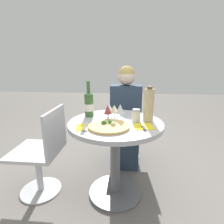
{
  "coord_description": "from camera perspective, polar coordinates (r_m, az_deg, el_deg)",
  "views": [
    {
      "loc": [
        0.1,
        -1.44,
        1.22
      ],
      "look_at": [
        -0.03,
        -0.05,
        0.84
      ],
      "focal_mm": 28.0,
      "sensor_mm": 36.0,
      "label": 1
    }
  ],
  "objects": [
    {
      "name": "sugar_shaker",
      "position": [
        1.51,
        7.87,
        -1.16
      ],
      "size": [
        0.07,
        0.07,
        0.11
      ],
      "color": "silver",
      "rests_on": "dining_table"
    },
    {
      "name": "tall_carafe",
      "position": [
        1.52,
        11.91,
        2.15
      ],
      "size": [
        0.09,
        0.09,
        0.31
      ],
      "color": "tan",
      "rests_on": "dining_table"
    },
    {
      "name": "chair_behind_diner",
      "position": [
        2.36,
        4.41,
        -4.57
      ],
      "size": [
        0.43,
        0.43,
        0.84
      ],
      "rotation": [
        0.0,
        0.0,
        3.14
      ],
      "color": "silver",
      "rests_on": "ground_plane"
    },
    {
      "name": "place_setting_left",
      "position": [
        1.4,
        -8.55,
        -4.9
      ],
      "size": [
        0.18,
        0.19,
        0.01
      ],
      "color": "yellow",
      "rests_on": "dining_table"
    },
    {
      "name": "wine_bottle",
      "position": [
        1.66,
        -7.54,
        2.63
      ],
      "size": [
        0.08,
        0.08,
        0.33
      ],
      "color": "#38602D",
      "rests_on": "dining_table"
    },
    {
      "name": "wine_glass_center",
      "position": [
        1.54,
        0.73,
        1.01
      ],
      "size": [
        0.08,
        0.08,
        0.14
      ],
      "color": "silver",
      "rests_on": "dining_table"
    },
    {
      "name": "chair_empty_side",
      "position": [
        1.8,
        -21.58,
        -12.39
      ],
      "size": [
        0.43,
        0.43,
        0.84
      ],
      "rotation": [
        0.0,
        0.0,
        1.57
      ],
      "color": "silver",
      "rests_on": "ground_plane"
    },
    {
      "name": "wine_glass_front_left",
      "position": [
        1.51,
        -1.42,
        0.75
      ],
      "size": [
        0.07,
        0.07,
        0.14
      ],
      "color": "silver",
      "rests_on": "dining_table"
    },
    {
      "name": "wine_glass_back_left",
      "position": [
        1.58,
        -1.11,
        1.88
      ],
      "size": [
        0.07,
        0.07,
        0.16
      ],
      "color": "silver",
      "rests_on": "dining_table"
    },
    {
      "name": "dining_table",
      "position": [
        1.59,
        1.13,
        -9.59
      ],
      "size": [
        0.82,
        0.82,
        0.74
      ],
      "color": "slate",
      "rests_on": "ground_plane"
    },
    {
      "name": "wine_glass_front_right",
      "position": [
        1.5,
        2.68,
        0.97
      ],
      "size": [
        0.07,
        0.07,
        0.15
      ],
      "color": "silver",
      "rests_on": "dining_table"
    },
    {
      "name": "seated_diner",
      "position": [
        2.19,
        4.41,
        -2.53
      ],
      "size": [
        0.38,
        0.46,
        1.2
      ],
      "rotation": [
        0.0,
        0.0,
        3.14
      ],
      "color": "#28384C",
      "rests_on": "ground_plane"
    },
    {
      "name": "pizza_large",
      "position": [
        1.38,
        -1.0,
        -4.57
      ],
      "size": [
        0.32,
        0.32,
        0.05
      ],
      "color": "#DBB26B",
      "rests_on": "dining_table"
    },
    {
      "name": "ground_plane",
      "position": [
        1.89,
        1.03,
        -24.8
      ],
      "size": [
        12.0,
        12.0,
        0.0
      ],
      "primitive_type": "plane",
      "color": "slate",
      "rests_on": "ground"
    },
    {
      "name": "place_setting_right",
      "position": [
        1.42,
        10.22,
        -4.68
      ],
      "size": [
        0.17,
        0.19,
        0.01
      ],
      "color": "yellow",
      "rests_on": "dining_table"
    }
  ]
}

